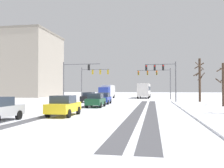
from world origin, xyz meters
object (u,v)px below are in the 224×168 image
Objects in this scene: box_truck_delivery at (107,91)px; car_blue_second at (104,98)px; bare_tree_sidewalk_mid at (223,83)px; car_yellow_cab_fourth at (64,106)px; bare_tree_sidewalk_far at (200,79)px; traffic_signal_far_right at (157,76)px; office_building_far_left_block at (8,65)px; traffic_signal_near_right at (163,73)px; traffic_signal_far_left at (93,76)px; car_dark_green_third at (96,100)px; car_black_lead at (89,97)px; bus_oncoming at (144,90)px; traffic_signal_near_left at (74,75)px.

car_blue_second is at bearing -80.67° from box_truck_delivery.
bare_tree_sidewalk_mid is at bearing -49.16° from box_truck_delivery.
bare_tree_sidewalk_far is at bearing 58.54° from car_yellow_cab_fourth.
traffic_signal_far_right is 1.32× the size of bare_tree_sidewalk_mid.
office_building_far_left_block is (-49.27, 30.93, 6.01)m from bare_tree_sidewalk_mid.
traffic_signal_far_right is at bearing 76.94° from car_yellow_cab_fourth.
box_truck_delivery is (-11.78, 14.00, -3.12)m from traffic_signal_near_right.
traffic_signal_far_left reaches higher than car_blue_second.
traffic_signal_near_right is at bearing 132.19° from bare_tree_sidewalk_mid.
car_blue_second is 0.57× the size of bare_tree_sidewalk_far.
box_truck_delivery is at bearing 97.84° from car_dark_green_third.
traffic_signal_far_right is 34.29m from car_yellow_cab_fourth.
bare_tree_sidewalk_far reaches higher than car_black_lead.
car_yellow_cab_fourth is at bearing -121.46° from bare_tree_sidewalk_far.
box_truck_delivery is 1.40× the size of bare_tree_sidewalk_mid.
car_black_lead is at bearing -127.54° from traffic_signal_far_right.
bus_oncoming is at bearing 122.06° from bare_tree_sidewalk_far.
office_building_far_left_block is (-30.55, 9.27, 7.26)m from box_truck_delivery.
bare_tree_sidewalk_mid is (20.60, -15.81, -1.90)m from traffic_signal_far_left.
bus_oncoming is (-3.69, 18.52, -2.76)m from traffic_signal_near_right.
traffic_signal_far_right reaches higher than car_black_lead.
bare_tree_sidewalk_mid is (7.81, -19.78, -1.94)m from traffic_signal_far_right.
traffic_signal_far_left is 1.57× the size of car_yellow_cab_fourth.
car_yellow_cab_fourth is (0.01, -15.55, 0.00)m from car_blue_second.
car_yellow_cab_fourth is at bearing -97.02° from bus_oncoming.
traffic_signal_near_right is 1.00× the size of traffic_signal_far_left.
car_blue_second and car_yellow_cab_fourth have the same top height.
bare_tree_sidewalk_mid is at bearing -47.81° from traffic_signal_near_right.
car_black_lead is 19.35m from car_yellow_cab_fourth.
car_blue_second is 0.56× the size of box_truck_delivery.
box_truck_delivery is 1.03× the size of bare_tree_sidewalk_far.
car_black_lead is 10.29m from car_dark_green_third.
traffic_signal_far_left is at bearing 165.11° from bare_tree_sidewalk_far.
traffic_signal_near_left is at bearing -98.61° from box_truck_delivery.
traffic_signal_far_left reaches higher than car_dark_green_third.
traffic_signal_far_left is 20.91m from car_dark_green_third.
box_truck_delivery is at bearing -150.76° from bus_oncoming.
car_dark_green_third is at bearing -45.70° from office_building_far_left_block.
traffic_signal_far_left reaches higher than car_black_lead.
traffic_signal_near_right is 0.24× the size of office_building_far_left_block.
car_blue_second is 24.55m from bus_oncoming.
car_dark_green_third is at bearing -165.27° from bare_tree_sidewalk_mid.
traffic_signal_near_left is at bearing 165.33° from bare_tree_sidewalk_mid.
office_building_far_left_block reaches higher than bare_tree_sidewalk_far.
office_building_far_left_block is (-30.63, 25.23, 8.08)m from car_black_lead.
bus_oncoming is at bearing 68.67° from car_black_lead.
car_yellow_cab_fourth is at bearing -103.06° from traffic_signal_far_right.
traffic_signal_near_left is 16.54m from box_truck_delivery.
car_blue_second is (5.09, -13.66, -3.96)m from traffic_signal_far_left.
box_truck_delivery is at bearing 99.33° from car_blue_second.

